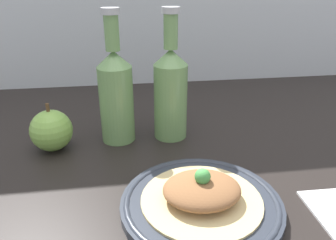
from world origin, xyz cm
name	(u,v)px	position (x,y,z in cm)	size (l,w,h in cm)	color
ground_plane	(210,178)	(0.00, 0.00, -2.00)	(180.00, 110.00, 4.00)	black
plate	(201,204)	(-4.19, -10.32, 0.91)	(24.50, 24.50, 1.71)	#2D333D
plated_food	(202,192)	(-4.19, -10.32, 3.06)	(18.29, 18.29, 5.58)	#D6BC7F
cider_bottle_left	(116,93)	(-16.45, 14.51, 10.45)	(7.00, 7.00, 26.96)	#729E5B
cider_bottle_right	(171,90)	(-5.23, 14.51, 10.45)	(7.00, 7.00, 26.96)	#729E5B
apple	(51,130)	(-29.56, 11.88, 4.16)	(8.31, 8.31, 9.90)	#84B74C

